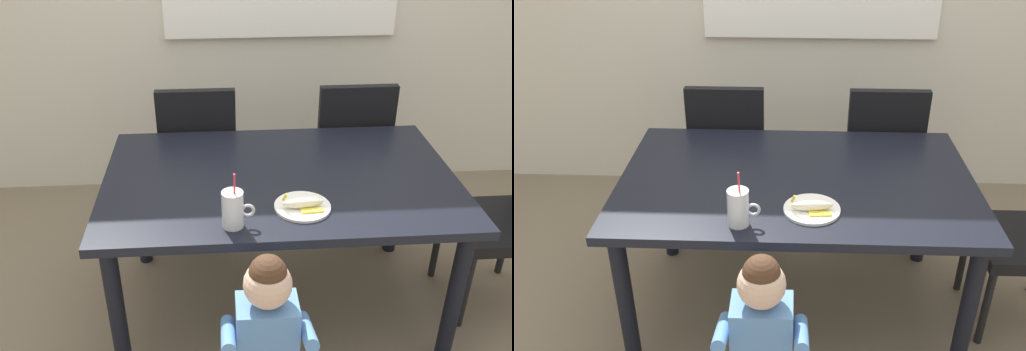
{
  "view_description": "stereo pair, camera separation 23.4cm",
  "coord_description": "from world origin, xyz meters",
  "views": [
    {
      "loc": [
        -0.26,
        -2.15,
        1.95
      ],
      "look_at": [
        -0.12,
        -0.1,
        0.82
      ],
      "focal_mm": 38.67,
      "sensor_mm": 36.0,
      "label": 1
    },
    {
      "loc": [
        -0.03,
        -2.15,
        1.95
      ],
      "look_at": [
        -0.12,
        -0.1,
        0.82
      ],
      "focal_mm": 38.67,
      "sensor_mm": 36.0,
      "label": 2
    }
  ],
  "objects": [
    {
      "name": "snack_plate",
      "position": [
        0.06,
        -0.28,
        0.76
      ],
      "size": [
        0.23,
        0.23,
        0.01
      ],
      "primitive_type": "cylinder",
      "color": "white",
      "rests_on": "dining_table"
    },
    {
      "name": "dining_chair_left",
      "position": [
        -0.38,
        0.69,
        0.54
      ],
      "size": [
        0.44,
        0.44,
        0.96
      ],
      "rotation": [
        0.0,
        0.0,
        3.14
      ],
      "color": "black",
      "rests_on": "ground"
    },
    {
      "name": "toddler_standing",
      "position": [
        -0.12,
        -0.7,
        0.53
      ],
      "size": [
        0.33,
        0.24,
        0.84
      ],
      "color": "#3F4760",
      "rests_on": "ground"
    },
    {
      "name": "ground_plane",
      "position": [
        0.0,
        0.0,
        0.0
      ],
      "size": [
        24.0,
        24.0,
        0.0
      ],
      "primitive_type": "plane",
      "color": "#7A6B56"
    },
    {
      "name": "peeled_banana",
      "position": [
        0.06,
        -0.29,
        0.79
      ],
      "size": [
        0.17,
        0.11,
        0.07
      ],
      "rotation": [
        0.0,
        0.0,
        0.08
      ],
      "color": "#F4EAC6",
      "rests_on": "snack_plate"
    },
    {
      "name": "milk_cup",
      "position": [
        -0.22,
        -0.38,
        0.82
      ],
      "size": [
        0.13,
        0.08,
        0.25
      ],
      "color": "silver",
      "rests_on": "dining_table"
    },
    {
      "name": "dining_table",
      "position": [
        0.0,
        0.0,
        0.67
      ],
      "size": [
        1.57,
        1.0,
        0.76
      ],
      "color": "black",
      "rests_on": "ground"
    },
    {
      "name": "dining_chair_right",
      "position": [
        0.48,
        0.69,
        0.54
      ],
      "size": [
        0.44,
        0.44,
        0.96
      ],
      "rotation": [
        0.0,
        0.0,
        3.14
      ],
      "color": "black",
      "rests_on": "ground"
    }
  ]
}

